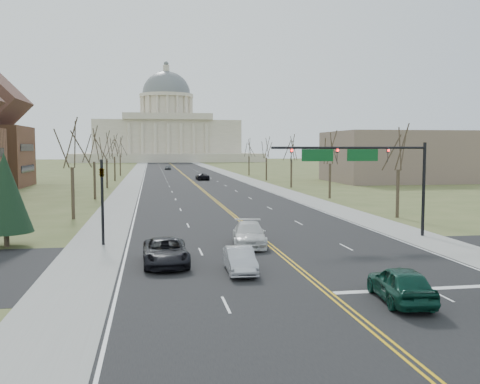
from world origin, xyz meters
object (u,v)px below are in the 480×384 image
object	(u,v)px
signal_mast	(362,162)
car_sb_outer_lead	(166,252)
car_nb_inner_lead	(401,284)
car_far_sb	(168,167)
signal_left	(102,192)
car_sb_inner_lead	(240,260)
car_far_nb	(202,176)
car_sb_inner_second	(249,234)

from	to	relation	value
signal_mast	car_sb_outer_lead	size ratio (longest dim) A/B	2.19
car_nb_inner_lead	car_far_sb	distance (m)	144.09
car_far_sb	signal_left	bearing A→B (deg)	-89.60
car_sb_inner_lead	car_far_sb	xyz separation A→B (m)	(0.37, 137.33, 0.07)
signal_mast	car_sb_outer_lead	bearing A→B (deg)	-154.52
signal_mast	car_far_nb	bearing A→B (deg)	93.84
signal_mast	car_far_nb	world-z (taller)	signal_mast
car_sb_inner_second	car_far_nb	xyz separation A→B (m)	(3.95, 75.89, -0.06)
signal_mast	signal_left	bearing A→B (deg)	180.00
signal_left	car_sb_outer_lead	size ratio (longest dim) A/B	1.08
car_sb_inner_lead	car_nb_inner_lead	bearing A→B (deg)	-46.28
car_sb_outer_lead	car_far_sb	distance (m)	134.77
car_nb_inner_lead	car_sb_inner_second	distance (m)	14.99
signal_mast	car_far_sb	bearing A→B (deg)	94.70
car_nb_inner_lead	car_far_nb	xyz separation A→B (m)	(-0.19, 90.30, -0.07)
signal_left	signal_mast	bearing A→B (deg)	-0.00
signal_mast	car_sb_inner_lead	xyz separation A→B (m)	(-10.87, -9.69, -5.06)
signal_mast	car_far_sb	size ratio (longest dim) A/B	2.72
signal_left	car_far_nb	xyz separation A→B (m)	(13.97, 73.96, -2.96)
signal_mast	signal_left	xyz separation A→B (m)	(-18.95, 0.00, -2.05)
car_far_sb	car_sb_inner_lead	bearing A→B (deg)	-85.96
signal_left	car_nb_inner_lead	distance (m)	21.81
car_nb_inner_lead	car_far_nb	world-z (taller)	car_nb_inner_lead
car_nb_inner_lead	car_sb_inner_lead	world-z (taller)	car_nb_inner_lead
signal_left	car_far_sb	bearing A→B (deg)	86.21
car_sb_outer_lead	car_far_sb	size ratio (longest dim) A/B	1.24
signal_left	car_nb_inner_lead	xyz separation A→B (m)	(14.16, -16.34, -2.89)
signal_left	car_sb_inner_lead	size ratio (longest dim) A/B	1.44
signal_mast	car_sb_inner_second	bearing A→B (deg)	-167.83
signal_mast	car_nb_inner_lead	bearing A→B (deg)	-106.33
car_sb_outer_lead	signal_mast	bearing A→B (deg)	24.04
car_nb_inner_lead	car_far_nb	distance (m)	90.30
car_far_sb	signal_mast	bearing A→B (deg)	-81.11
signal_left	car_sb_inner_lead	world-z (taller)	signal_left
signal_left	car_far_nb	distance (m)	75.33
car_far_sb	car_sb_inner_second	bearing A→B (deg)	-85.11
car_nb_inner_lead	signal_mast	bearing A→B (deg)	-100.46
car_nb_inner_lead	car_sb_inner_lead	bearing A→B (deg)	-41.69
signal_mast	car_sb_outer_lead	world-z (taller)	signal_mast
signal_mast	car_sb_inner_second	distance (m)	10.38
car_nb_inner_lead	car_sb_inner_second	xyz separation A→B (m)	(-4.13, 14.41, -0.01)
car_sb_inner_lead	car_sb_inner_second	xyz separation A→B (m)	(1.95, 7.76, 0.12)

